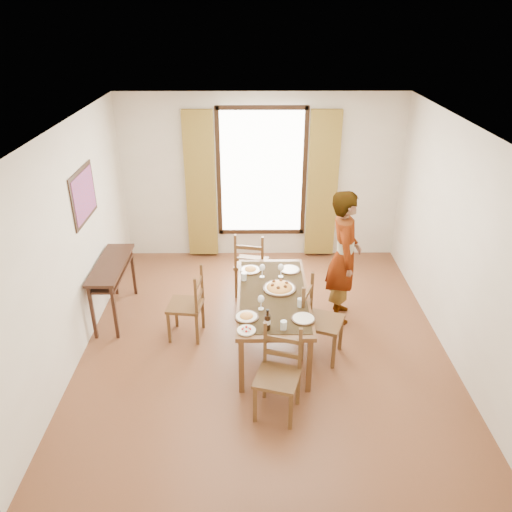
{
  "coord_description": "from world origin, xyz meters",
  "views": [
    {
      "loc": [
        -0.15,
        -5.25,
        3.85
      ],
      "look_at": [
        -0.1,
        0.4,
        1.0
      ],
      "focal_mm": 35.0,
      "sensor_mm": 36.0,
      "label": 1
    }
  ],
  "objects_px": {
    "man": "(344,257)",
    "pasta_platter": "(279,286)",
    "dining_table": "(273,298)",
    "console_table": "(112,271)"
  },
  "relations": [
    {
      "from": "console_table",
      "to": "dining_table",
      "type": "relative_size",
      "value": 0.66
    },
    {
      "from": "console_table",
      "to": "dining_table",
      "type": "height_order",
      "value": "console_table"
    },
    {
      "from": "man",
      "to": "pasta_platter",
      "type": "xyz_separation_m",
      "value": [
        -0.87,
        -0.56,
        -0.1
      ]
    },
    {
      "from": "pasta_platter",
      "to": "dining_table",
      "type": "bearing_deg",
      "value": -131.06
    },
    {
      "from": "console_table",
      "to": "dining_table",
      "type": "distance_m",
      "value": 2.24
    },
    {
      "from": "dining_table",
      "to": "pasta_platter",
      "type": "relative_size",
      "value": 4.52
    },
    {
      "from": "man",
      "to": "pasta_platter",
      "type": "bearing_deg",
      "value": 128.69
    },
    {
      "from": "console_table",
      "to": "man",
      "type": "bearing_deg",
      "value": -1.17
    },
    {
      "from": "man",
      "to": "console_table",
      "type": "bearing_deg",
      "value": 94.72
    },
    {
      "from": "man",
      "to": "pasta_platter",
      "type": "relative_size",
      "value": 4.55
    }
  ]
}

